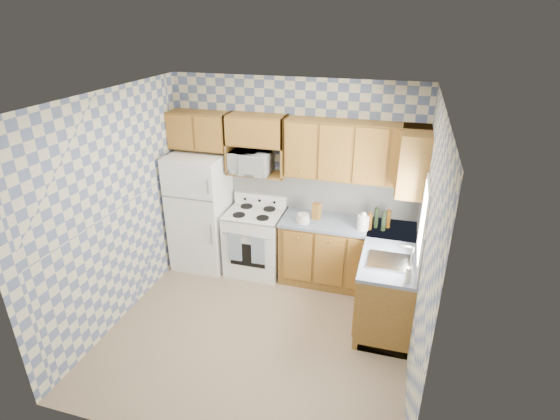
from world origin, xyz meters
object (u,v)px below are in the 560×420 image
at_px(stove_body, 255,242).
at_px(electric_kettle, 363,223).
at_px(refrigerator, 201,211).
at_px(microwave, 251,162).

height_order(stove_body, electric_kettle, electric_kettle).
relative_size(refrigerator, microwave, 3.10).
bearing_deg(stove_body, microwave, 122.23).
distance_m(microwave, electric_kettle, 1.68).
relative_size(stove_body, microwave, 1.66).
height_order(stove_body, microwave, microwave).
distance_m(refrigerator, microwave, 1.07).
xyz_separation_m(stove_body, electric_kettle, (1.49, -0.10, 0.56)).
bearing_deg(microwave, refrigerator, -167.44).
xyz_separation_m(refrigerator, microwave, (0.74, 0.13, 0.76)).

